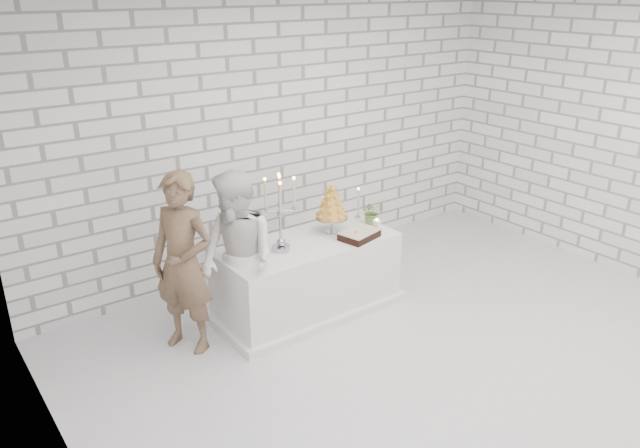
{
  "coord_description": "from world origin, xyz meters",
  "views": [
    {
      "loc": [
        -3.61,
        -3.12,
        3.14
      ],
      "look_at": [
        -0.51,
        1.08,
        1.05
      ],
      "focal_mm": 34.35,
      "sensor_mm": 36.0,
      "label": 1
    }
  ],
  "objects_px": {
    "groom": "(183,264)",
    "cake_table": "(308,276)",
    "candelabra": "(280,214)",
    "bride": "(238,260)",
    "croquembouche": "(332,208)"
  },
  "relations": [
    {
      "from": "groom",
      "to": "cake_table",
      "type": "bearing_deg",
      "value": 54.98
    },
    {
      "from": "cake_table",
      "to": "candelabra",
      "type": "height_order",
      "value": "candelabra"
    },
    {
      "from": "bride",
      "to": "croquembouche",
      "type": "xyz_separation_m",
      "value": [
        1.16,
        0.13,
        0.2
      ]
    },
    {
      "from": "groom",
      "to": "candelabra",
      "type": "height_order",
      "value": "groom"
    },
    {
      "from": "cake_table",
      "to": "groom",
      "type": "bearing_deg",
      "value": 175.56
    },
    {
      "from": "cake_table",
      "to": "groom",
      "type": "xyz_separation_m",
      "value": [
        -1.26,
        0.1,
        0.46
      ]
    },
    {
      "from": "candelabra",
      "to": "bride",
      "type": "bearing_deg",
      "value": -174.05
    },
    {
      "from": "cake_table",
      "to": "bride",
      "type": "distance_m",
      "value": 0.93
    },
    {
      "from": "cake_table",
      "to": "croquembouche",
      "type": "distance_m",
      "value": 0.72
    },
    {
      "from": "cake_table",
      "to": "groom",
      "type": "distance_m",
      "value": 1.35
    },
    {
      "from": "cake_table",
      "to": "bride",
      "type": "height_order",
      "value": "bride"
    },
    {
      "from": "candelabra",
      "to": "groom",
      "type": "bearing_deg",
      "value": 172.91
    },
    {
      "from": "cake_table",
      "to": "groom",
      "type": "relative_size",
      "value": 1.08
    },
    {
      "from": "groom",
      "to": "candelabra",
      "type": "bearing_deg",
      "value": 52.33
    },
    {
      "from": "cake_table",
      "to": "croquembouche",
      "type": "xyz_separation_m",
      "value": [
        0.34,
        0.06,
        0.64
      ]
    }
  ]
}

